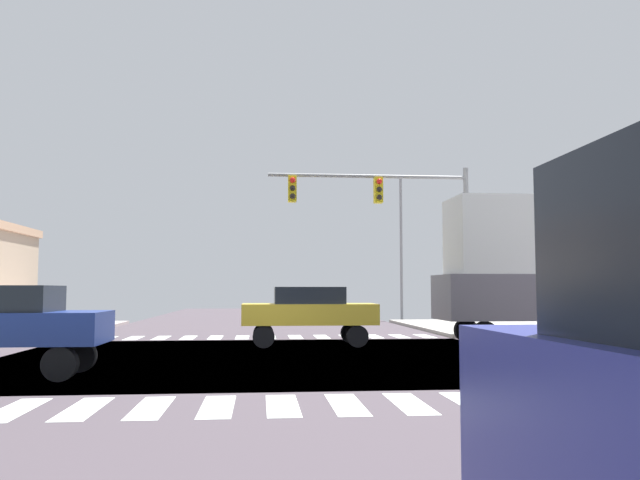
{
  "coord_description": "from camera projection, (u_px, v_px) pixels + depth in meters",
  "views": [
    {
      "loc": [
        -0.12,
        -17.57,
        1.8
      ],
      "look_at": [
        1.77,
        2.76,
        3.35
      ],
      "focal_mm": 36.6,
      "sensor_mm": 36.0,
      "label": 1
    }
  ],
  "objects": [
    {
      "name": "sidewalk_corner_ne",
      "position": [
        541.0,
        327.0,
        30.44
      ],
      "size": [
        12.0,
        12.0,
        0.14
      ],
      "color": "#A09B91",
      "rests_on": "ground"
    },
    {
      "name": "ground",
      "position": [
        263.0,
        358.0,
        17.32
      ],
      "size": [
        90.0,
        90.0,
        0.05
      ],
      "color": "#433A41"
    },
    {
      "name": "traffic_signal_mast",
      "position": [
        390.0,
        209.0,
        25.52
      ],
      "size": [
        7.95,
        0.55,
        6.63
      ],
      "color": "gray",
      "rests_on": "ground"
    },
    {
      "name": "sedan_farside_1",
      "position": [
        309.0,
        311.0,
        21.02
      ],
      "size": [
        4.3,
        1.8,
        1.88
      ],
      "rotation": [
        0.0,
        0.0,
        4.71
      ],
      "color": "black",
      "rests_on": "ground"
    },
    {
      "name": "street_lamp",
      "position": [
        397.0,
        233.0,
        39.04
      ],
      "size": [
        1.78,
        0.32,
        8.7
      ],
      "color": "gray",
      "rests_on": "ground"
    },
    {
      "name": "crosswalk_near",
      "position": [
        250.0,
        406.0,
        10.05
      ],
      "size": [
        13.5,
        2.0,
        0.01
      ],
      "color": "white",
      "rests_on": "ground"
    },
    {
      "name": "crosswalk_far",
      "position": [
        256.0,
        337.0,
        24.55
      ],
      "size": [
        13.5,
        2.0,
        0.01
      ],
      "color": "white",
      "rests_on": "ground"
    },
    {
      "name": "box_truck_trailing_1",
      "position": [
        538.0,
        267.0,
        21.84
      ],
      "size": [
        7.2,
        2.4,
        4.85
      ],
      "rotation": [
        0.0,
        0.0,
        4.71
      ],
      "color": "black",
      "rests_on": "ground"
    }
  ]
}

